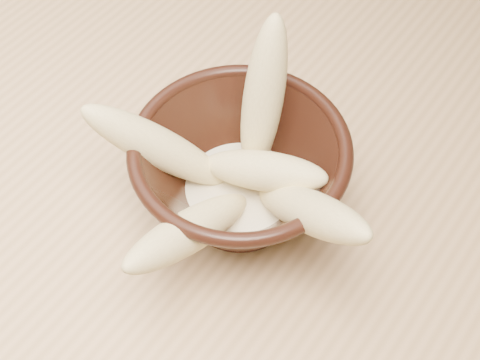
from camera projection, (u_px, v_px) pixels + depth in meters
name	position (u px, v px, depth m)	size (l,w,h in m)	color
table	(157.00, 101.00, 0.78)	(1.20, 0.80, 0.75)	tan
bowl	(240.00, 174.00, 0.55)	(0.18, 0.18, 0.10)	black
milk_puddle	(240.00, 190.00, 0.57)	(0.10, 0.10, 0.01)	beige
banana_upright	(263.00, 99.00, 0.54)	(0.03, 0.03, 0.15)	#D0BC7B
banana_left	(157.00, 147.00, 0.54)	(0.03, 0.03, 0.14)	#D0BC7B
banana_right	(309.00, 211.00, 0.50)	(0.03, 0.03, 0.15)	#D0BC7B
banana_across	(264.00, 171.00, 0.54)	(0.03, 0.03, 0.11)	#D0BC7B
banana_front	(190.00, 231.00, 0.50)	(0.03, 0.03, 0.15)	#D0BC7B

